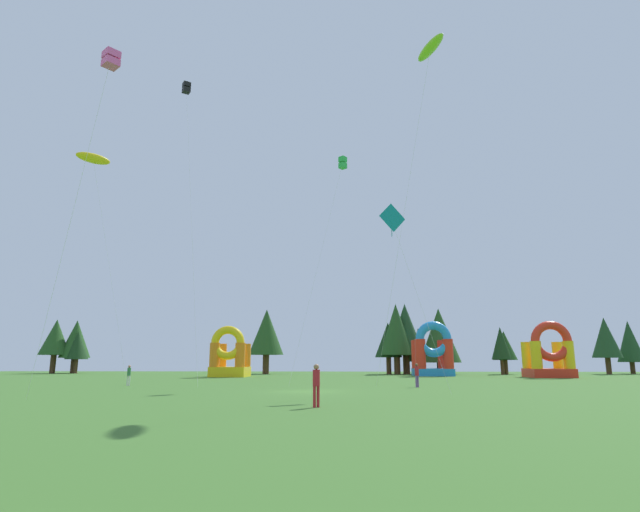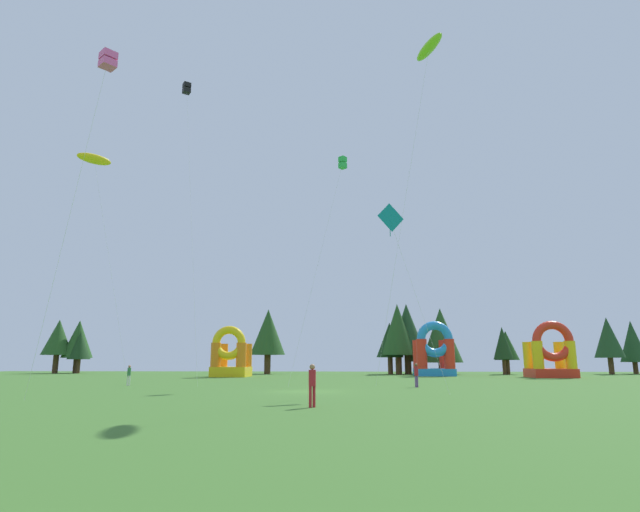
% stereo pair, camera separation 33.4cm
% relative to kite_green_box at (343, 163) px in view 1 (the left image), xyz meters
% --- Properties ---
extents(ground_plane, '(120.00, 120.00, 0.00)m').
position_rel_kite_green_box_xyz_m(ground_plane, '(-2.13, -11.21, -19.62)').
color(ground_plane, '#3D6B28').
extents(kite_green_box, '(4.62, 5.42, 20.25)m').
position_rel_kite_green_box_xyz_m(kite_green_box, '(0.00, 0.00, 0.00)').
color(kite_green_box, green).
rests_on(kite_green_box, ground_plane).
extents(kite_lime_parafoil, '(4.88, 9.95, 23.93)m').
position_rel_kite_green_box_xyz_m(kite_lime_parafoil, '(6.22, -11.90, 3.66)').
color(kite_lime_parafoil, '#8CD826').
rests_on(kite_lime_parafoil, ground_plane).
extents(kite_pink_box, '(5.31, 4.53, 16.35)m').
position_rel_kite_green_box_xyz_m(kite_pink_box, '(-10.92, -22.88, -3.72)').
color(kite_pink_box, '#EA599E').
rests_on(kite_pink_box, ground_plane).
extents(kite_yellow_parafoil, '(5.05, 5.69, 22.48)m').
position_rel_kite_green_box_xyz_m(kite_yellow_parafoil, '(-25.11, 3.13, 2.26)').
color(kite_yellow_parafoil, yellow).
rests_on(kite_yellow_parafoil, ground_plane).
extents(kite_teal_diamond, '(3.78, 1.51, 11.30)m').
position_rel_kite_green_box_xyz_m(kite_teal_diamond, '(3.03, -12.93, -9.04)').
color(kite_teal_diamond, '#0C7F7A').
rests_on(kite_teal_diamond, ground_plane).
extents(kite_black_box, '(4.64, 6.40, 28.50)m').
position_rel_kite_green_box_xyz_m(kite_black_box, '(-15.12, 0.60, 8.24)').
color(kite_black_box, black).
rests_on(kite_black_box, ground_plane).
extents(person_far_side, '(0.32, 0.32, 1.56)m').
position_rel_kite_green_box_xyz_m(person_far_side, '(-16.89, -3.92, -18.69)').
color(person_far_side, silver).
rests_on(person_far_side, ground_plane).
extents(person_near_camera, '(0.41, 0.41, 1.72)m').
position_rel_kite_green_box_xyz_m(person_near_camera, '(5.33, -5.42, -18.60)').
color(person_near_camera, '#724C8C').
rests_on(person_near_camera, ground_plane).
extents(person_midfield, '(0.41, 0.41, 1.78)m').
position_rel_kite_green_box_xyz_m(person_midfield, '(-1.15, -22.16, -18.56)').
color(person_midfield, '#B21E26').
rests_on(person_midfield, ground_plane).
extents(inflatable_blue_arch, '(4.77, 4.89, 6.81)m').
position_rel_kite_green_box_xyz_m(inflatable_blue_arch, '(11.24, 22.96, -17.00)').
color(inflatable_blue_arch, '#268CD8').
rests_on(inflatable_blue_arch, ground_plane).
extents(inflatable_red_slide, '(4.81, 4.27, 6.37)m').
position_rel_kite_green_box_xyz_m(inflatable_red_slide, '(23.52, 16.90, -17.27)').
color(inflatable_red_slide, red).
rests_on(inflatable_red_slide, ground_plane).
extents(inflatable_orange_dome, '(4.23, 4.78, 5.97)m').
position_rel_kite_green_box_xyz_m(inflatable_orange_dome, '(-13.80, 17.84, -17.52)').
color(inflatable_orange_dome, yellow).
rests_on(inflatable_orange_dome, ground_plane).
extents(tree_row_0, '(4.51, 4.51, 8.14)m').
position_rel_kite_green_box_xyz_m(tree_row_0, '(-44.34, 33.18, -14.24)').
color(tree_row_0, '#4C331E').
rests_on(tree_row_0, ground_plane).
extents(tree_row_1, '(4.59, 4.59, 8.09)m').
position_rel_kite_green_box_xyz_m(tree_row_1, '(-41.68, 34.24, -14.47)').
color(tree_row_1, '#4C331E').
rests_on(tree_row_1, ground_plane).
extents(tree_row_2, '(3.40, 3.40, 6.30)m').
position_rel_kite_green_box_xyz_m(tree_row_2, '(-40.87, 33.36, -15.47)').
color(tree_row_2, '#4C331E').
rests_on(tree_row_2, ground_plane).
extents(tree_row_3, '(5.10, 5.10, 9.38)m').
position_rel_kite_green_box_xyz_m(tree_row_3, '(-11.49, 31.46, -13.62)').
color(tree_row_3, '#4C331E').
rests_on(tree_row_3, ground_plane).
extents(tree_row_4, '(3.89, 3.89, 7.29)m').
position_rel_kite_green_box_xyz_m(tree_row_4, '(6.28, 30.78, -14.85)').
color(tree_row_4, '#4C331E').
rests_on(tree_row_4, ground_plane).
extents(tree_row_5, '(4.88, 4.88, 9.93)m').
position_rel_kite_green_box_xyz_m(tree_row_5, '(7.40, 30.12, -13.37)').
color(tree_row_5, '#4C331E').
rests_on(tree_row_5, ground_plane).
extents(tree_row_6, '(5.31, 5.31, 10.08)m').
position_rel_kite_green_box_xyz_m(tree_row_6, '(8.85, 31.39, -13.31)').
color(tree_row_6, '#4C331E').
rests_on(tree_row_6, ground_plane).
extents(tree_row_7, '(3.64, 3.64, 6.69)m').
position_rel_kite_green_box_xyz_m(tree_row_7, '(11.02, 33.67, -15.43)').
color(tree_row_7, '#4C331E').
rests_on(tree_row_7, ground_plane).
extents(tree_row_8, '(5.78, 5.78, 9.25)m').
position_rel_kite_green_box_xyz_m(tree_row_8, '(13.47, 29.99, -14.20)').
color(tree_row_8, '#4C331E').
rests_on(tree_row_8, ground_plane).
extents(tree_row_9, '(2.72, 2.72, 6.57)m').
position_rel_kite_green_box_xyz_m(tree_row_9, '(21.93, 29.79, -15.34)').
color(tree_row_9, '#4C331E').
rests_on(tree_row_9, ground_plane).
extents(tree_row_10, '(3.40, 3.40, 6.05)m').
position_rel_kite_green_box_xyz_m(tree_row_10, '(22.65, 30.66, -15.64)').
color(tree_row_10, '#4C331E').
rests_on(tree_row_10, ground_plane).
extents(tree_row_11, '(4.02, 4.02, 8.03)m').
position_rel_kite_green_box_xyz_m(tree_row_11, '(37.49, 32.08, -14.50)').
color(tree_row_11, '#4C331E').
rests_on(tree_row_11, ground_plane).
extents(tree_row_12, '(3.71, 3.71, 7.71)m').
position_rel_kite_green_box_xyz_m(tree_row_12, '(42.08, 34.49, -14.95)').
color(tree_row_12, '#4C331E').
rests_on(tree_row_12, ground_plane).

